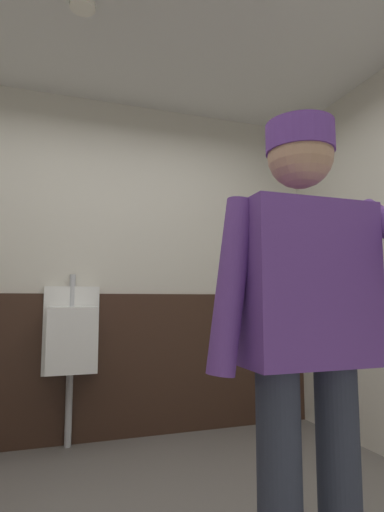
# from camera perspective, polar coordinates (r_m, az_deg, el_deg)

# --- Properties ---
(wall_back) EXTENTS (4.06, 0.12, 2.67)m
(wall_back) POSITION_cam_1_polar(r_m,az_deg,el_deg) (3.33, -11.63, -1.13)
(wall_back) COLOR beige
(wall_back) RESTS_ON ground_plane
(wainscot_band_back) EXTENTS (3.46, 0.03, 1.10)m
(wainscot_band_back) POSITION_cam_1_polar(r_m,az_deg,el_deg) (3.28, -11.77, -14.84)
(wainscot_band_back) COLOR #382319
(wainscot_band_back) RESTS_ON ground_plane
(downlight_far) EXTENTS (0.14, 0.14, 0.03)m
(downlight_far) POSITION_cam_1_polar(r_m,az_deg,el_deg) (2.69, -15.10, 30.78)
(downlight_far) COLOR white
(urinal_solo) EXTENTS (0.40, 0.34, 1.24)m
(urinal_solo) POSITION_cam_1_polar(r_m,az_deg,el_deg) (3.09, -16.57, -10.98)
(urinal_solo) COLOR white
(urinal_solo) RESTS_ON ground_plane
(person) EXTENTS (0.66, 0.60, 1.65)m
(person) POSITION_cam_1_polar(r_m,az_deg,el_deg) (1.40, 15.82, -8.77)
(person) COLOR #2D3342
(person) RESTS_ON ground_plane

